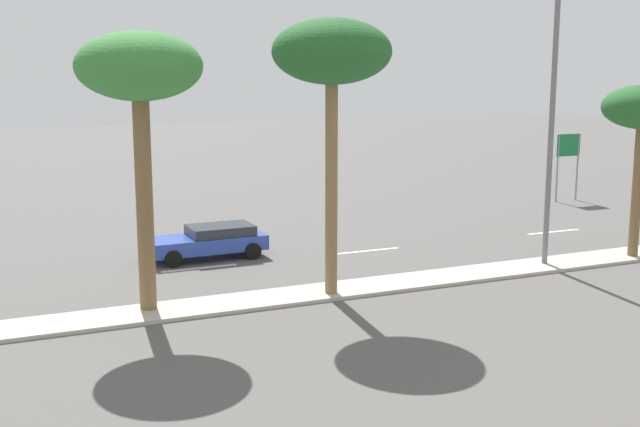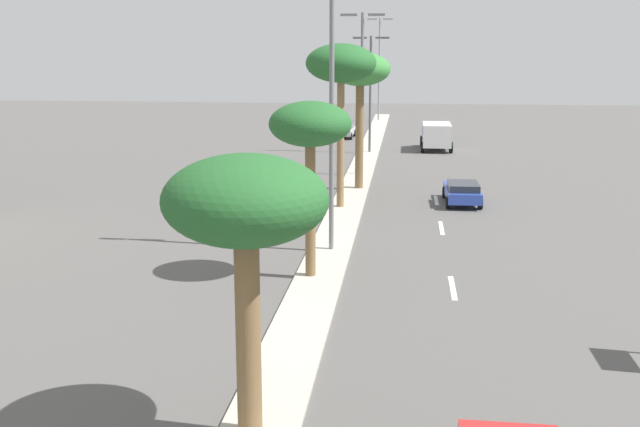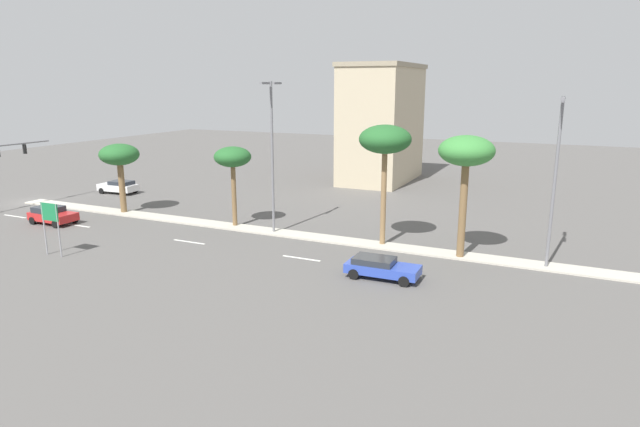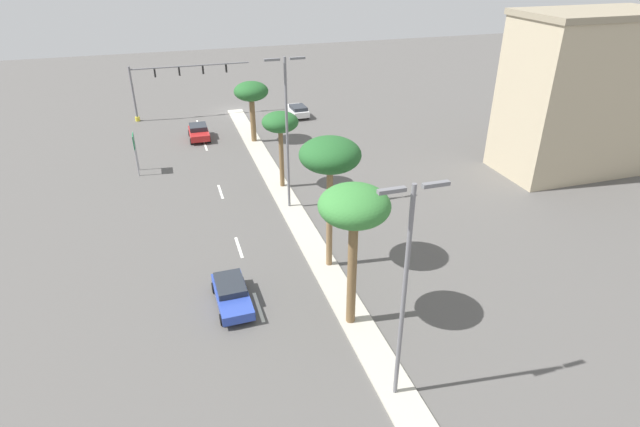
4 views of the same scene
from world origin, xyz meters
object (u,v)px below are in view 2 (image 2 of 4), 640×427
(street_lamp_center, at_px, (332,91))
(sedan_blue_leading, at_px, (462,191))
(palm_tree_rear, at_px, (310,128))
(palm_tree_left, at_px, (341,66))
(palm_tree_mid, at_px, (246,208))
(street_lamp_near, at_px, (379,62))
(sedan_silver_far, at_px, (344,130))
(street_lamp_mid, at_px, (370,84))
(street_lamp_far, at_px, (362,82))
(box_truck, at_px, (436,135))
(palm_tree_trailing, at_px, (360,73))

(street_lamp_center, relative_size, sedan_blue_leading, 2.59)
(palm_tree_rear, distance_m, palm_tree_left, 12.81)
(palm_tree_mid, relative_size, street_lamp_center, 0.54)
(palm_tree_left, distance_m, street_lamp_near, 50.86)
(palm_tree_left, bearing_deg, sedan_blue_leading, 17.47)
(street_lamp_near, xyz_separation_m, sedan_blue_leading, (6.47, -48.78, -6.21))
(sedan_silver_far, bearing_deg, street_lamp_near, 81.50)
(street_lamp_mid, relative_size, sedan_blue_leading, 2.10)
(street_lamp_center, relative_size, street_lamp_far, 1.09)
(street_lamp_near, height_order, box_truck, street_lamp_near)
(street_lamp_far, relative_size, sedan_blue_leading, 2.39)
(palm_tree_left, relative_size, street_lamp_mid, 0.92)
(palm_tree_left, relative_size, box_truck, 1.50)
(box_truck, bearing_deg, sedan_blue_leading, -88.50)
(palm_tree_left, bearing_deg, box_truck, 76.56)
(palm_tree_trailing, bearing_deg, palm_tree_rear, -92.00)
(sedan_silver_far, bearing_deg, palm_tree_trailing, -83.36)
(palm_tree_rear, relative_size, street_lamp_center, 0.56)
(palm_tree_trailing, bearing_deg, street_lamp_far, 92.21)
(palm_tree_left, bearing_deg, palm_tree_rear, -89.99)
(palm_tree_mid, relative_size, sedan_silver_far, 1.54)
(street_lamp_center, height_order, street_lamp_mid, street_lamp_center)
(palm_tree_left, height_order, box_truck, palm_tree_left)
(palm_tree_mid, distance_m, street_lamp_mid, 46.79)
(palm_tree_trailing, height_order, street_lamp_far, street_lamp_far)
(street_lamp_mid, bearing_deg, box_truck, 26.78)
(street_lamp_mid, bearing_deg, palm_tree_mid, -90.37)
(street_lamp_mid, bearing_deg, sedan_silver_far, 105.55)
(street_lamp_mid, bearing_deg, street_lamp_far, -90.17)
(palm_tree_trailing, distance_m, street_lamp_center, 14.49)
(palm_tree_trailing, xyz_separation_m, street_lamp_far, (-0.21, 5.36, -0.73))
(palm_tree_rear, relative_size, street_lamp_near, 0.55)
(street_lamp_center, xyz_separation_m, street_lamp_near, (-0.28, 59.65, 0.17))
(palm_tree_left, bearing_deg, street_lamp_center, -87.44)
(street_lamp_far, distance_m, street_lamp_near, 39.81)
(palm_tree_rear, relative_size, street_lamp_far, 0.61)
(palm_tree_left, distance_m, sedan_blue_leading, 9.71)
(palm_tree_rear, height_order, sedan_silver_far, palm_tree_rear)
(street_lamp_far, height_order, sedan_blue_leading, street_lamp_far)
(palm_tree_rear, xyz_separation_m, box_truck, (5.98, 37.71, -4.33))
(palm_tree_left, bearing_deg, palm_tree_mid, -89.61)
(palm_tree_left, relative_size, palm_tree_trailing, 1.06)
(street_lamp_center, distance_m, box_truck, 34.73)
(street_lamp_near, relative_size, sedan_silver_far, 2.94)
(street_lamp_far, height_order, sedan_silver_far, street_lamp_far)
(palm_tree_rear, bearing_deg, sedan_silver_far, 93.19)
(sedan_silver_far, bearing_deg, street_lamp_center, -85.99)
(palm_tree_rear, distance_m, sedan_blue_leading, 16.88)
(palm_tree_trailing, distance_m, street_lamp_mid, 16.63)
(palm_tree_rear, xyz_separation_m, palm_tree_trailing, (0.64, 18.36, 1.40))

